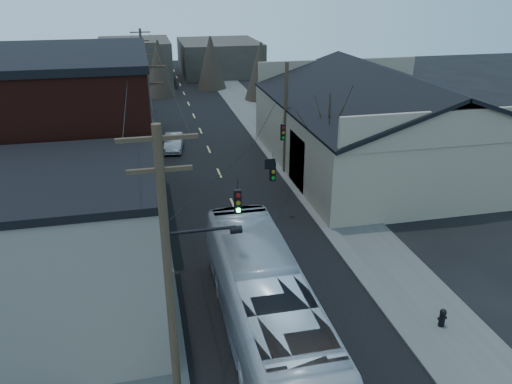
{
  "coord_description": "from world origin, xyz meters",
  "views": [
    {
      "loc": [
        -5.26,
        -10.07,
        14.05
      ],
      "look_at": [
        0.43,
        14.95,
        3.0
      ],
      "focal_mm": 35.0,
      "sensor_mm": 36.0,
      "label": 1
    }
  ],
  "objects": [
    {
      "name": "sidewalk_left",
      "position": [
        -6.5,
        30.0,
        0.06
      ],
      "size": [
        4.0,
        110.0,
        0.12
      ],
      "primitive_type": "cube",
      "color": "#474744",
      "rests_on": "ground"
    },
    {
      "name": "road_surface",
      "position": [
        0.0,
        30.0,
        0.01
      ],
      "size": [
        9.0,
        110.0,
        0.02
      ],
      "primitive_type": "cube",
      "color": "black",
      "rests_on": "ground"
    },
    {
      "name": "parked_car",
      "position": [
        -3.0,
        32.68,
        0.69
      ],
      "size": [
        2.01,
        4.33,
        1.38
      ],
      "primitive_type": "imported",
      "rotation": [
        0.0,
        0.0,
        -0.14
      ],
      "color": "#9A9DA1",
      "rests_on": "ground"
    },
    {
      "name": "building_clapboard",
      "position": [
        -9.0,
        9.0,
        3.5
      ],
      "size": [
        8.0,
        8.0,
        7.0
      ],
      "primitive_type": "cube",
      "color": "gray",
      "rests_on": "ground"
    },
    {
      "name": "building_left_far",
      "position": [
        -9.5,
        36.0,
        3.5
      ],
      "size": [
        9.0,
        14.0,
        7.0
      ],
      "primitive_type": "cube",
      "color": "#342E29",
      "rests_on": "ground"
    },
    {
      "name": "building_far_left",
      "position": [
        -6.0,
        65.0,
        3.0
      ],
      "size": [
        10.0,
        12.0,
        6.0
      ],
      "primitive_type": "cube",
      "color": "#342E29",
      "rests_on": "ground"
    },
    {
      "name": "sidewalk_right",
      "position": [
        6.5,
        30.0,
        0.06
      ],
      "size": [
        4.0,
        110.0,
        0.12
      ],
      "primitive_type": "cube",
      "color": "#474744",
      "rests_on": "ground"
    },
    {
      "name": "building_brick",
      "position": [
        -10.0,
        20.0,
        5.0
      ],
      "size": [
        10.0,
        12.0,
        10.0
      ],
      "primitive_type": "cube",
      "color": "black",
      "rests_on": "ground"
    },
    {
      "name": "bus",
      "position": [
        -1.16,
        6.33,
        1.82
      ],
      "size": [
        3.14,
        13.11,
        3.65
      ],
      "primitive_type": "imported",
      "rotation": [
        0.0,
        0.0,
        3.14
      ],
      "color": "silver",
      "rests_on": "ground"
    },
    {
      "name": "building_far_right",
      "position": [
        7.0,
        70.0,
        2.5
      ],
      "size": [
        12.0,
        14.0,
        5.0
      ],
      "primitive_type": "cube",
      "color": "#342E29",
      "rests_on": "ground"
    },
    {
      "name": "warehouse",
      "position": [
        13.0,
        25.0,
        2.7
      ],
      "size": [
        16.16,
        20.6,
        7.73
      ],
      "color": "gray",
      "rests_on": "ground"
    },
    {
      "name": "utility_lines",
      "position": [
        -3.11,
        24.14,
        4.95
      ],
      "size": [
        11.24,
        45.28,
        10.5
      ],
      "color": "#382B1E",
      "rests_on": "ground"
    },
    {
      "name": "fire_hydrant",
      "position": [
        6.52,
        5.34,
        0.57
      ],
      "size": [
        0.39,
        0.29,
        0.85
      ],
      "rotation": [
        0.0,
        0.0,
        0.03
      ],
      "color": "black",
      "rests_on": "sidewalk_right"
    },
    {
      "name": "bare_tree",
      "position": [
        6.5,
        20.0,
        3.6
      ],
      "size": [
        0.4,
        0.4,
        7.2
      ],
      "primitive_type": "cone",
      "color": "black",
      "rests_on": "ground"
    }
  ]
}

